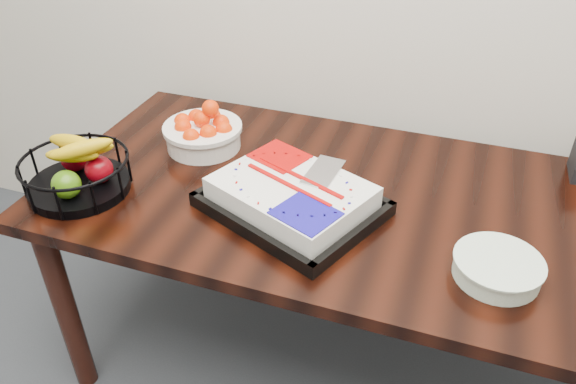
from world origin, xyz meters
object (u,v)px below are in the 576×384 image
(cake_tray, at_px, (292,197))
(tangerine_bowl, at_px, (203,128))
(fruit_basket, at_px, (76,171))
(plate_stack, at_px, (497,268))
(table, at_px, (347,219))

(cake_tray, distance_m, tangerine_bowl, 0.46)
(fruit_basket, bearing_deg, tangerine_bowl, 56.81)
(fruit_basket, relative_size, plate_stack, 1.45)
(cake_tray, bearing_deg, plate_stack, -9.44)
(plate_stack, bearing_deg, fruit_basket, -178.70)
(cake_tray, distance_m, plate_stack, 0.56)
(plate_stack, bearing_deg, tangerine_bowl, 160.95)
(table, relative_size, fruit_basket, 5.75)
(table, relative_size, plate_stack, 8.36)
(cake_tray, xyz_separation_m, fruit_basket, (-0.62, -0.12, 0.03))
(table, distance_m, plate_stack, 0.48)
(table, xyz_separation_m, plate_stack, (0.42, -0.21, 0.11))
(tangerine_bowl, distance_m, plate_stack, 1.00)
(cake_tray, bearing_deg, table, 41.44)
(tangerine_bowl, height_order, fruit_basket, fruit_basket)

